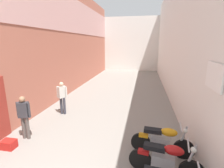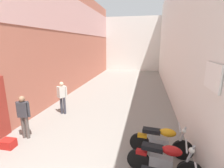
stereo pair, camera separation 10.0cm
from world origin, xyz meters
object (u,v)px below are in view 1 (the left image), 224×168
(motorcycle_third, at_px, (166,159))
(motorcycle_fourth, at_px, (162,140))
(pedestrian_mid_alley, at_px, (24,114))
(plastic_crate, at_px, (9,144))
(pedestrian_further_down, at_px, (62,96))

(motorcycle_third, distance_m, motorcycle_fourth, 0.86)
(motorcycle_fourth, bearing_deg, pedestrian_mid_alley, 179.42)
(motorcycle_third, height_order, plastic_crate, motorcycle_third)
(pedestrian_further_down, relative_size, plastic_crate, 3.57)
(motorcycle_fourth, height_order, pedestrian_further_down, pedestrian_further_down)
(plastic_crate, bearing_deg, motorcycle_third, -3.27)
(pedestrian_mid_alley, bearing_deg, motorcycle_third, -11.10)
(motorcycle_fourth, height_order, plastic_crate, motorcycle_fourth)
(pedestrian_further_down, height_order, plastic_crate, pedestrian_further_down)
(pedestrian_mid_alley, distance_m, plastic_crate, 1.02)
(pedestrian_mid_alley, distance_m, pedestrian_further_down, 2.27)
(motorcycle_third, xyz_separation_m, motorcycle_fourth, (0.00, 0.86, 0.00))
(motorcycle_third, xyz_separation_m, pedestrian_further_down, (-4.35, 3.16, 0.42))
(motorcycle_third, relative_size, motorcycle_fourth, 0.99)
(motorcycle_third, relative_size, pedestrian_further_down, 1.17)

